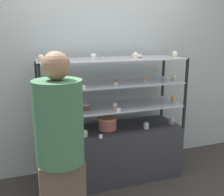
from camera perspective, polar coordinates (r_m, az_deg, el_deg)
ground_plane at (r=3.25m, az=-0.00°, el=-16.81°), size 20.00×20.00×0.00m
back_wall at (r=3.20m, az=-2.42°, el=7.45°), size 8.00×0.05×2.60m
display_base at (r=3.10m, az=-0.00°, el=-11.92°), size 1.57×0.52×0.61m
display_riser_lower at (r=2.90m, az=-0.00°, el=-2.01°), size 1.57×0.52×0.26m
display_riser_middle at (r=2.84m, az=-0.00°, el=3.07°), size 1.57×0.52×0.26m
display_riser_upper at (r=2.81m, az=-0.00°, el=8.32°), size 1.57×0.52×0.26m
layer_cake_centerpiece at (r=2.93m, az=-0.99°, el=-5.51°), size 0.21×0.21×0.14m
sheet_cake_frosted at (r=2.79m, az=-7.71°, el=-1.88°), size 0.24×0.17×0.06m
cupcake_0 at (r=2.70m, az=-13.63°, el=-8.40°), size 0.07×0.07×0.08m
cupcake_1 at (r=2.76m, az=-5.98°, el=-7.64°), size 0.07×0.07×0.08m
cupcake_2 at (r=2.99m, az=7.43°, el=-5.94°), size 0.07×0.07×0.08m
cupcake_3 at (r=3.19m, az=12.85°, el=-4.86°), size 0.07×0.07×0.08m
price_tag_0 at (r=2.70m, az=-2.45°, el=-8.35°), size 0.04×0.00×0.04m
cupcake_4 at (r=2.61m, az=-14.38°, el=-3.27°), size 0.05×0.05×0.07m
cupcake_5 at (r=2.81m, az=0.56°, el=-1.64°), size 0.05×0.05×0.07m
cupcake_6 at (r=3.16m, az=13.13°, el=-0.21°), size 0.05×0.05×0.07m
price_tag_1 at (r=2.67m, az=1.47°, el=-2.63°), size 0.04×0.00×0.04m
cupcake_7 at (r=2.56m, az=-14.82°, el=2.37°), size 0.05×0.05×0.06m
cupcake_8 at (r=2.69m, az=-7.06°, el=3.27°), size 0.05×0.05×0.06m
cupcake_9 at (r=2.73m, az=0.83°, el=3.55°), size 0.05×0.05×0.06m
cupcake_10 at (r=2.93m, az=7.11°, el=4.16°), size 0.05×0.05×0.06m
cupcake_11 at (r=3.11m, az=13.23°, el=4.47°), size 0.05×0.05×0.06m
price_tag_2 at (r=2.51m, az=-6.22°, el=2.34°), size 0.04×0.00×0.04m
cupcake_12 at (r=2.59m, az=-15.24°, el=8.38°), size 0.06×0.06×0.07m
cupcake_13 at (r=2.61m, az=-4.07°, el=8.87°), size 0.06×0.06×0.07m
cupcake_14 at (r=2.80m, az=5.11°, el=9.19°), size 0.06×0.06×0.07m
cupcake_15 at (r=3.04m, az=13.54°, el=9.24°), size 0.06×0.06×0.07m
price_tag_3 at (r=2.64m, az=5.13°, el=8.69°), size 0.04×0.00×0.04m
donut_glazed at (r=2.95m, az=5.44°, el=9.12°), size 0.12×0.12×0.03m
customer_figure at (r=2.04m, az=-11.22°, el=-10.56°), size 0.36×0.36×1.54m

